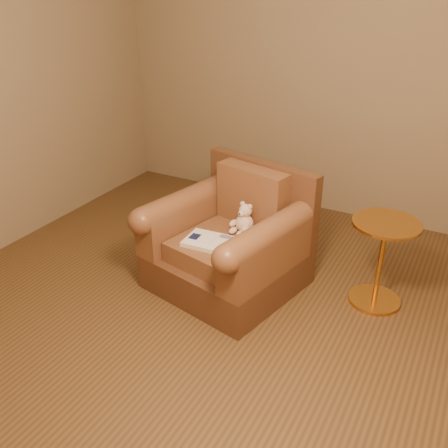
% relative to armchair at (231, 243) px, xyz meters
% --- Properties ---
extents(floor, '(4.00, 4.00, 0.00)m').
position_rel_armchair_xyz_m(floor, '(0.12, -0.46, -0.32)').
color(floor, brown).
rests_on(floor, ground).
extents(room, '(4.02, 4.02, 2.71)m').
position_rel_armchair_xyz_m(room, '(0.12, -0.46, 1.39)').
color(room, '#826E50').
rests_on(room, ground).
extents(armchair, '(1.09, 1.05, 0.83)m').
position_rel_armchair_xyz_m(armchair, '(0.00, 0.00, 0.00)').
color(armchair, '#52301B').
rests_on(armchair, floor).
extents(teddy_bear, '(0.16, 0.18, 0.22)m').
position_rel_armchair_xyz_m(teddy_bear, '(0.06, 0.07, 0.16)').
color(teddy_bear, beige).
rests_on(teddy_bear, armchair).
extents(guidebook, '(0.40, 0.26, 0.03)m').
position_rel_armchair_xyz_m(guidebook, '(-0.03, -0.19, 0.09)').
color(guidebook, beige).
rests_on(guidebook, armchair).
extents(side_table, '(0.44, 0.44, 0.61)m').
position_rel_armchair_xyz_m(side_table, '(0.98, 0.25, 0.01)').
color(side_table, gold).
rests_on(side_table, floor).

